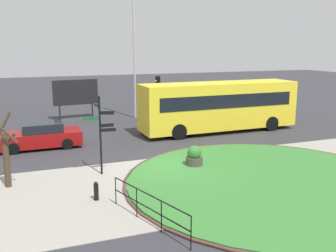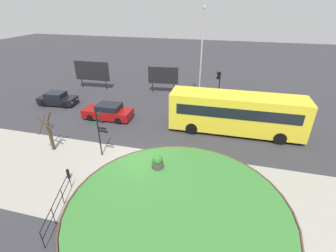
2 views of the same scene
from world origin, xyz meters
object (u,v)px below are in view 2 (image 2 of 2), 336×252
signpost_directional (99,130)px  car_near_lane (108,112)px  billboard_left (163,76)px  billboard_right (92,71)px  planter_near_signpost (158,163)px  traffic_light_near (218,80)px  bus_yellow (236,113)px  street_tree_bare (49,132)px  car_far_lane (57,99)px  lamppost_tall (201,54)px  bollard_foreground (68,174)px

signpost_directional → car_near_lane: size_ratio=0.78×
billboard_left → billboard_right: 9.08m
planter_near_signpost → traffic_light_near: bearing=78.0°
bus_yellow → traffic_light_near: 7.16m
billboard_left → bus_yellow: bearing=-49.7°
car_near_lane → street_tree_bare: 6.28m
billboard_left → street_tree_bare: billboard_left is taller
traffic_light_near → car_far_lane: bearing=3.8°
lamppost_tall → billboard_left: size_ratio=2.70×
traffic_light_near → planter_near_signpost: (-2.86, -13.41, -1.98)m
billboard_right → planter_near_signpost: bearing=-49.3°
signpost_directional → car_near_lane: bearing=112.7°
car_near_lane → street_tree_bare: size_ratio=1.48×
car_far_lane → planter_near_signpost: (13.73, -8.09, -0.17)m
bus_yellow → car_far_lane: 18.68m
traffic_light_near → lamppost_tall: lamppost_tall is taller
signpost_directional → planter_near_signpost: signpost_directional is taller
lamppost_tall → street_tree_bare: bearing=-125.2°
signpost_directional → bus_yellow: (9.24, 6.07, -0.31)m
signpost_directional → billboard_left: signpost_directional is taller
planter_near_signpost → lamppost_tall: bearing=86.3°
bollard_foreground → car_near_lane: (-1.62, 8.72, 0.31)m
bus_yellow → signpost_directional: bearing=-147.6°
bollard_foreground → traffic_light_near: (8.05, 15.83, 2.08)m
car_far_lane → billboard_left: 12.09m
signpost_directional → traffic_light_near: size_ratio=1.08×
car_far_lane → billboard_left: size_ratio=1.13×
bus_yellow → lamppost_tall: bearing=119.7°
bollard_foreground → bus_yellow: bus_yellow is taller
signpost_directional → lamppost_tall: lamppost_tall is taller
signpost_directional → planter_near_signpost: 4.70m
billboard_left → planter_near_signpost: size_ratio=3.40×
car_far_lane → traffic_light_near: bearing=13.6°
signpost_directional → car_near_lane: signpost_directional is taller
bollard_foreground → billboard_left: 17.24m
signpost_directional → traffic_light_near: bearing=60.7°
car_far_lane → traffic_light_near: 17.51m
bus_yellow → car_near_lane: bus_yellow is taller
bollard_foreground → bus_yellow: 13.56m
lamppost_tall → street_tree_bare: 16.43m
bollard_foreground → car_far_lane: size_ratio=0.18×
billboard_left → street_tree_bare: bearing=-114.4°
signpost_directional → car_far_lane: signpost_directional is taller
lamppost_tall → car_far_lane: bearing=-160.1°
lamppost_tall → planter_near_signpost: 14.18m
bus_yellow → car_far_lane: bus_yellow is taller
bollard_foreground → billboard_right: billboard_right is taller
traffic_light_near → planter_near_signpost: traffic_light_near is taller
bus_yellow → billboard_right: size_ratio=2.37×
car_far_lane → billboard_left: bearing=29.0°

